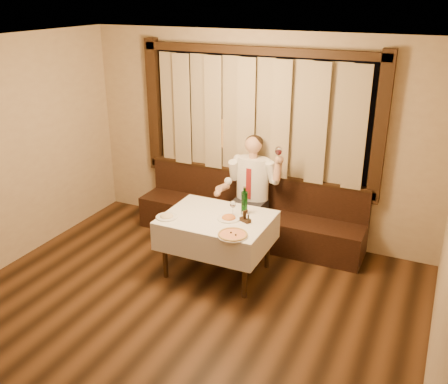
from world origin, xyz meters
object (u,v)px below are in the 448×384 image
at_px(pasta_cream, 167,215).
at_px(seated_man, 251,184).
at_px(cruet_caddy, 245,218).
at_px(pasta_red, 229,216).
at_px(banquette, 249,218).
at_px(dining_table, 217,225).
at_px(pizza, 233,235).
at_px(green_bottle, 244,202).

xyz_separation_m(pasta_cream, seated_man, (0.59, 1.21, 0.07)).
bearing_deg(cruet_caddy, pasta_red, -152.12).
height_order(banquette, pasta_cream, banquette).
bearing_deg(seated_man, dining_table, -93.44).
distance_m(dining_table, seated_man, 0.96).
xyz_separation_m(banquette, cruet_caddy, (0.36, -1.01, 0.50)).
distance_m(pasta_red, pasta_cream, 0.74).
xyz_separation_m(pizza, cruet_caddy, (-0.02, 0.39, 0.04)).
xyz_separation_m(pasta_cream, cruet_caddy, (0.89, 0.29, 0.02)).
height_order(pasta_red, pasta_cream, pasta_red).
distance_m(pizza, cruet_caddy, 0.40).
distance_m(banquette, dining_table, 1.08).
bearing_deg(banquette, pasta_red, -81.40).
relative_size(banquette, seated_man, 2.13).
bearing_deg(pasta_cream, seated_man, 64.10).
xyz_separation_m(banquette, green_bottle, (0.26, -0.81, 0.60)).
bearing_deg(pizza, dining_table, 134.60).
relative_size(banquette, cruet_caddy, 21.73).
xyz_separation_m(dining_table, pasta_red, (0.15, -0.00, 0.14)).
height_order(pizza, cruet_caddy, cruet_caddy).
xyz_separation_m(pasta_red, pasta_cream, (-0.68, -0.27, -0.00)).
bearing_deg(dining_table, banquette, 90.00).
distance_m(pasta_red, cruet_caddy, 0.21).
relative_size(pizza, pasta_cream, 1.35).
relative_size(pasta_cream, cruet_caddy, 1.74).
height_order(banquette, pasta_red, banquette).
relative_size(pasta_red, cruet_caddy, 1.82).
distance_m(cruet_caddy, seated_man, 0.97).
bearing_deg(seated_man, pasta_red, -83.95).
bearing_deg(pizza, pasta_cream, 173.37).
height_order(banquette, seated_man, seated_man).
bearing_deg(cruet_caddy, dining_table, -154.37).
bearing_deg(pasta_cream, banquette, 67.79).
distance_m(banquette, seated_man, 0.56).
xyz_separation_m(pizza, pasta_cream, (-0.90, 0.11, 0.02)).
height_order(pasta_red, seated_man, seated_man).
bearing_deg(dining_table, seated_man, 86.56).
xyz_separation_m(pizza, green_bottle, (-0.11, 0.59, 0.13)).
xyz_separation_m(green_bottle, seated_man, (-0.21, 0.72, -0.05)).
bearing_deg(green_bottle, pasta_red, -116.97).
relative_size(banquette, pasta_cream, 12.49).
height_order(pizza, green_bottle, green_bottle).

